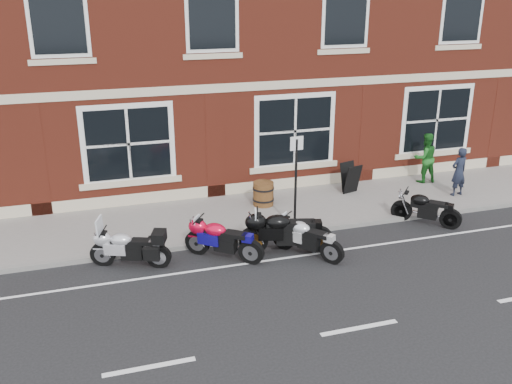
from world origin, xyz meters
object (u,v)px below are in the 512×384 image
barrel_planter (263,194)px  pedestrian_left (459,172)px  moto_naked_black (425,207)px  parking_sign (296,177)px  moto_sport_black (284,230)px  moto_sport_silver (307,236)px  pedestrian_right (425,158)px  moto_sport_red (223,238)px  a_board_sign (350,178)px  moto_touring_silver (128,246)px

barrel_planter → pedestrian_left: bearing=-9.3°
moto_naked_black → parking_sign: (-3.59, 0.52, 1.07)m
pedestrian_left → moto_sport_black: bearing=8.5°
moto_sport_silver → parking_sign: bearing=43.5°
moto_naked_black → pedestrian_left: pedestrian_left is taller
pedestrian_left → pedestrian_right: 1.42m
moto_sport_black → moto_naked_black: moto_sport_black is taller
moto_sport_silver → pedestrian_right: size_ratio=1.00×
moto_sport_red → pedestrian_right: pedestrian_right is taller
moto_sport_black → barrel_planter: size_ratio=3.23×
barrel_planter → moto_sport_red: bearing=-124.7°
moto_sport_silver → moto_naked_black: 3.89m
moto_sport_black → pedestrian_left: 6.59m
moto_sport_red → parking_sign: size_ratio=0.66×
moto_naked_black → a_board_sign: 2.79m
moto_sport_silver → parking_sign: (0.21, 1.35, 1.06)m
pedestrian_right → parking_sign: bearing=26.9°
moto_sport_black → pedestrian_left: size_ratio=1.50×
moto_sport_silver → parking_sign: 1.73m
moto_sport_silver → pedestrian_right: (5.56, 3.63, 0.43)m
pedestrian_right → moto_sport_red: bearing=26.7°
moto_touring_silver → moto_sport_black: bearing=-74.3°
pedestrian_right → barrel_planter: (-5.62, -0.42, -0.46)m
pedestrian_left → a_board_sign: pedestrian_left is taller
moto_touring_silver → barrel_planter: moto_touring_silver is taller
moto_sport_red → moto_sport_black: size_ratio=0.74×
moto_naked_black → moto_sport_black: bearing=141.4°
pedestrian_left → barrel_planter: 5.98m
pedestrian_left → barrel_planter: bearing=-17.8°
moto_naked_black → barrel_planter: bearing=102.9°
moto_sport_black → pedestrian_right: pedestrian_right is taller
parking_sign → moto_sport_red: bearing=-161.9°
moto_touring_silver → barrel_planter: bearing=-37.0°
moto_touring_silver → barrel_planter: size_ratio=2.61×
pedestrian_left → barrel_planter: size_ratio=2.16×
moto_sport_black → pedestrian_right: 6.88m
moto_sport_silver → moto_naked_black: bearing=-25.3°
pedestrian_right → a_board_sign: 2.74m
pedestrian_left → moto_naked_black: bearing=26.3°
moto_sport_red → parking_sign: (2.18, 0.90, 1.04)m
moto_sport_black → parking_sign: (0.68, 1.03, 0.97)m
moto_sport_silver → a_board_sign: (2.85, 3.45, 0.08)m
moto_sport_red → pedestrian_left: 8.01m
pedestrian_left → a_board_sign: 3.24m
moto_sport_silver → parking_sign: parking_sign is taller
barrel_planter → a_board_sign: bearing=4.9°
moto_sport_black → parking_sign: bearing=-18.0°
moto_naked_black → barrel_planter: size_ratio=2.07×
moto_sport_silver → pedestrian_right: pedestrian_right is taller
moto_sport_black → parking_sign: size_ratio=0.90×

